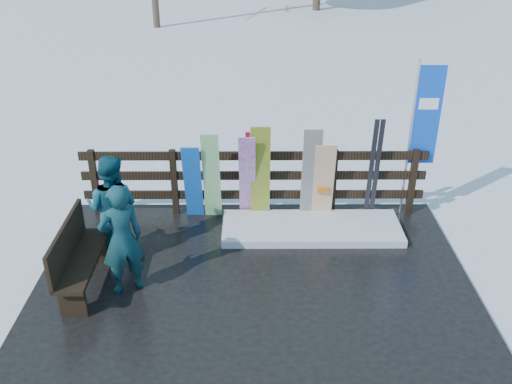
{
  "coord_description": "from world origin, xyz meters",
  "views": [
    {
      "loc": [
        -0.0,
        -6.15,
        4.81
      ],
      "look_at": [
        0.03,
        1.0,
        1.1
      ],
      "focal_mm": 40.0,
      "sensor_mm": 36.0,
      "label": 1
    }
  ],
  "objects_px": {
    "snowboard_2": "(260,174)",
    "snowboard_4": "(311,175)",
    "snowboard_0": "(193,183)",
    "person_front": "(122,240)",
    "person_back": "(113,208)",
    "rental_flag": "(423,122)",
    "snowboard_3": "(247,178)",
    "snowboard_5": "(324,183)",
    "snowboard_1": "(212,177)",
    "bench": "(77,255)"
  },
  "relations": [
    {
      "from": "bench",
      "to": "person_front",
      "type": "bearing_deg",
      "value": -4.2
    },
    {
      "from": "snowboard_2",
      "to": "snowboard_4",
      "type": "xyz_separation_m",
      "value": [
        0.8,
        -0.0,
        -0.02
      ]
    },
    {
      "from": "snowboard_2",
      "to": "bench",
      "type": "bearing_deg",
      "value": -143.42
    },
    {
      "from": "snowboard_0",
      "to": "snowboard_4",
      "type": "bearing_deg",
      "value": -0.0
    },
    {
      "from": "snowboard_0",
      "to": "snowboard_5",
      "type": "relative_size",
      "value": 1.02
    },
    {
      "from": "bench",
      "to": "rental_flag",
      "type": "height_order",
      "value": "rental_flag"
    },
    {
      "from": "snowboard_3",
      "to": "snowboard_4",
      "type": "height_order",
      "value": "snowboard_4"
    },
    {
      "from": "snowboard_1",
      "to": "snowboard_4",
      "type": "distance_m",
      "value": 1.58
    },
    {
      "from": "bench",
      "to": "person_back",
      "type": "height_order",
      "value": "person_back"
    },
    {
      "from": "bench",
      "to": "rental_flag",
      "type": "distance_m",
      "value": 5.52
    },
    {
      "from": "snowboard_4",
      "to": "rental_flag",
      "type": "height_order",
      "value": "rental_flag"
    },
    {
      "from": "bench",
      "to": "snowboard_0",
      "type": "bearing_deg",
      "value": 52.91
    },
    {
      "from": "snowboard_2",
      "to": "snowboard_5",
      "type": "distance_m",
      "value": 1.02
    },
    {
      "from": "snowboard_4",
      "to": "snowboard_5",
      "type": "relative_size",
      "value": 1.19
    },
    {
      "from": "rental_flag",
      "to": "person_back",
      "type": "height_order",
      "value": "rental_flag"
    },
    {
      "from": "snowboard_1",
      "to": "person_back",
      "type": "bearing_deg",
      "value": -142.04
    },
    {
      "from": "snowboard_4",
      "to": "snowboard_2",
      "type": "bearing_deg",
      "value": 180.0
    },
    {
      "from": "bench",
      "to": "snowboard_0",
      "type": "height_order",
      "value": "snowboard_0"
    },
    {
      "from": "snowboard_1",
      "to": "person_back",
      "type": "distance_m",
      "value": 1.7
    },
    {
      "from": "snowboard_0",
      "to": "rental_flag",
      "type": "height_order",
      "value": "rental_flag"
    },
    {
      "from": "snowboard_5",
      "to": "rental_flag",
      "type": "bearing_deg",
      "value": 10.0
    },
    {
      "from": "person_back",
      "to": "rental_flag",
      "type": "bearing_deg",
      "value": -155.16
    },
    {
      "from": "snowboard_0",
      "to": "person_front",
      "type": "bearing_deg",
      "value": -111.61
    },
    {
      "from": "rental_flag",
      "to": "person_back",
      "type": "distance_m",
      "value": 4.9
    },
    {
      "from": "snowboard_5",
      "to": "person_front",
      "type": "relative_size",
      "value": 0.87
    },
    {
      "from": "rental_flag",
      "to": "snowboard_1",
      "type": "bearing_deg",
      "value": -175.34
    },
    {
      "from": "snowboard_1",
      "to": "snowboard_4",
      "type": "xyz_separation_m",
      "value": [
        1.58,
        0.0,
        0.02
      ]
    },
    {
      "from": "snowboard_3",
      "to": "person_back",
      "type": "relative_size",
      "value": 0.98
    },
    {
      "from": "bench",
      "to": "snowboard_1",
      "type": "height_order",
      "value": "snowboard_1"
    },
    {
      "from": "snowboard_0",
      "to": "snowboard_5",
      "type": "bearing_deg",
      "value": 0.0
    },
    {
      "from": "snowboard_0",
      "to": "person_front",
      "type": "height_order",
      "value": "person_front"
    },
    {
      "from": "person_front",
      "to": "person_back",
      "type": "relative_size",
      "value": 0.98
    },
    {
      "from": "snowboard_1",
      "to": "person_back",
      "type": "xyz_separation_m",
      "value": [
        -1.34,
        -1.04,
        0.02
      ]
    },
    {
      "from": "person_front",
      "to": "rental_flag",
      "type": "bearing_deg",
      "value": 176.77
    },
    {
      "from": "snowboard_3",
      "to": "snowboard_5",
      "type": "distance_m",
      "value": 1.22
    },
    {
      "from": "bench",
      "to": "snowboard_0",
      "type": "xyz_separation_m",
      "value": [
        1.37,
        1.82,
        0.17
      ]
    },
    {
      "from": "snowboard_0",
      "to": "snowboard_4",
      "type": "height_order",
      "value": "snowboard_4"
    },
    {
      "from": "bench",
      "to": "snowboard_5",
      "type": "height_order",
      "value": "snowboard_5"
    },
    {
      "from": "snowboard_3",
      "to": "snowboard_5",
      "type": "bearing_deg",
      "value": 0.0
    },
    {
      "from": "bench",
      "to": "snowboard_5",
      "type": "xyz_separation_m",
      "value": [
        3.46,
        1.82,
        0.16
      ]
    },
    {
      "from": "snowboard_3",
      "to": "person_front",
      "type": "relative_size",
      "value": 1.0
    },
    {
      "from": "snowboard_2",
      "to": "snowboard_1",
      "type": "bearing_deg",
      "value": -180.0
    },
    {
      "from": "snowboard_2",
      "to": "person_front",
      "type": "distance_m",
      "value": 2.6
    },
    {
      "from": "snowboard_4",
      "to": "person_front",
      "type": "bearing_deg",
      "value": -144.51
    },
    {
      "from": "bench",
      "to": "snowboard_4",
      "type": "relative_size",
      "value": 0.92
    },
    {
      "from": "snowboard_3",
      "to": "rental_flag",
      "type": "distance_m",
      "value": 2.89
    },
    {
      "from": "snowboard_1",
      "to": "snowboard_2",
      "type": "xyz_separation_m",
      "value": [
        0.77,
        0.0,
        0.04
      ]
    },
    {
      "from": "snowboard_3",
      "to": "bench",
      "type": "bearing_deg",
      "value": -140.96
    },
    {
      "from": "snowboard_1",
      "to": "snowboard_5",
      "type": "height_order",
      "value": "snowboard_1"
    },
    {
      "from": "snowboard_0",
      "to": "snowboard_2",
      "type": "height_order",
      "value": "snowboard_2"
    }
  ]
}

